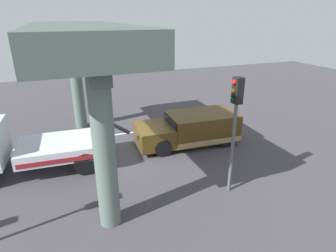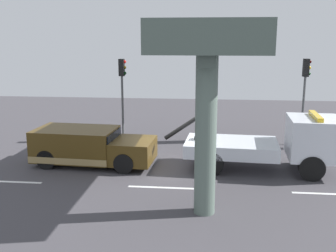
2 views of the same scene
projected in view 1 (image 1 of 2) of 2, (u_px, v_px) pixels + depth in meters
name	position (u px, v px, depth m)	size (l,w,h in m)	color
ground_plane	(125.00, 155.00, 13.69)	(60.00, 40.00, 0.10)	#423F44
lane_stripe_west	(208.00, 121.00, 17.92)	(2.60, 0.16, 0.01)	silver
lane_stripe_mid	(114.00, 135.00, 15.85)	(2.60, 0.16, 0.01)	silver
tow_truck_white	(16.00, 147.00, 11.70)	(7.31, 2.75, 2.46)	silver
towed_van_green	(192.00, 129.00, 14.61)	(5.32, 2.49, 1.58)	#4C3814
overpass_structure	(79.00, 46.00, 11.23)	(3.60, 11.05, 5.98)	#596B60
traffic_light_near	(235.00, 112.00, 9.68)	(0.39, 0.32, 4.39)	#515456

